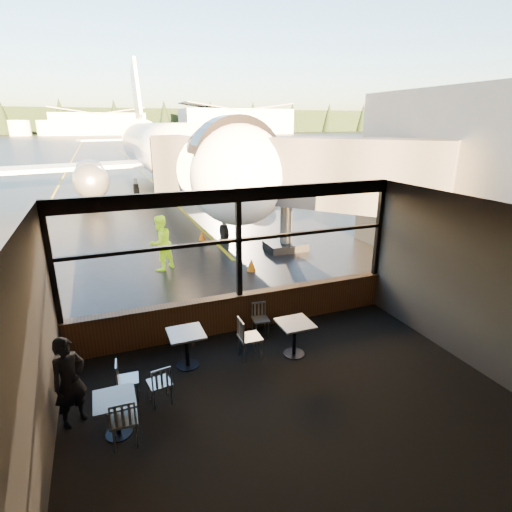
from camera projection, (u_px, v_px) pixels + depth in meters
ground_plane at (105, 141)px, 115.98m from camera, size 520.00×520.00×0.00m
carpet_floor at (294, 402)px, 7.32m from camera, size 8.00×6.00×0.01m
ceiling at (300, 216)px, 6.22m from camera, size 8.00×6.00×0.04m
wall_left at (32, 367)px, 5.39m from camera, size 0.04×6.00×3.50m
wall_right at (472, 284)px, 8.15m from camera, size 0.04×6.00×3.50m
wall_back at (428, 442)px, 4.12m from camera, size 8.00×0.04×3.50m
window_sill at (240, 312)px, 9.83m from camera, size 8.00×0.28×0.90m
window_header at (238, 195)px, 8.92m from camera, size 8.00×0.18×0.30m
mullion_left at (51, 265)px, 7.91m from camera, size 0.12×0.12×2.60m
mullion_centre at (239, 244)px, 9.28m from camera, size 0.12×0.12×2.60m
mullion_right at (379, 229)px, 10.64m from camera, size 0.12×0.12×2.60m
window_transom at (239, 240)px, 9.25m from camera, size 8.00×0.10×0.08m
airliner at (166, 113)px, 26.55m from camera, size 30.59×36.48×10.99m
jet_bridge at (281, 188)px, 15.29m from camera, size 9.38×11.46×5.00m
cafe_table_near at (294, 339)px, 8.73m from camera, size 0.72×0.72×0.79m
cafe_table_mid at (187, 349)px, 8.32m from camera, size 0.72×0.72×0.79m
cafe_table_left at (117, 416)px, 6.47m from camera, size 0.65×0.65×0.71m
chair_near_w at (250, 338)px, 8.59m from camera, size 0.53×0.53×0.96m
chair_near_n at (261, 320)px, 9.56m from camera, size 0.48×0.48×0.80m
chair_mid_s at (160, 383)px, 7.21m from camera, size 0.51×0.51×0.82m
chair_mid_w at (128, 380)px, 7.32m from camera, size 0.46×0.46×0.79m
chair_left_s at (124, 419)px, 6.29m from camera, size 0.50×0.50×0.88m
passenger at (70, 382)px, 6.61m from camera, size 0.70×0.64×1.61m
ground_crew at (160, 243)px, 13.70m from camera, size 1.19×1.14×1.93m
cone_nose at (202, 235)px, 17.47m from camera, size 0.31×0.31×0.43m
cone_wing at (85, 198)px, 25.93m from camera, size 0.40×0.40×0.55m
terminal_annex at (473, 177)px, 14.69m from camera, size 5.00×7.00×6.00m
hangar_mid at (99, 123)px, 171.82m from camera, size 38.00×15.00×10.00m
hangar_right at (236, 121)px, 186.05m from camera, size 50.00×20.00×12.00m
fuel_tank_a at (20, 128)px, 159.44m from camera, size 8.00×8.00×6.00m
fuel_tank_b at (47, 128)px, 162.89m from camera, size 8.00×8.00×6.00m
fuel_tank_c at (74, 128)px, 166.35m from camera, size 8.00×8.00×6.00m
treeline at (98, 121)px, 193.59m from camera, size 360.00×3.00×12.00m
cone_extra at (251, 265)px, 13.80m from camera, size 0.32×0.32×0.44m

